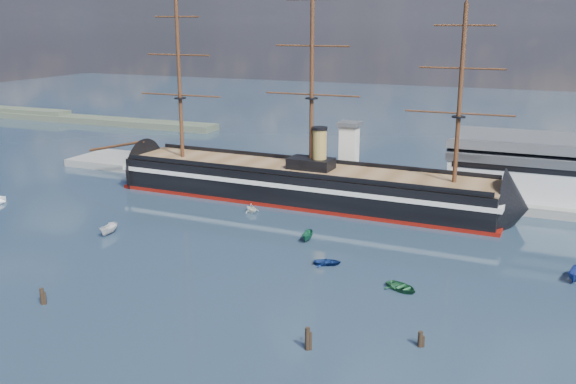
% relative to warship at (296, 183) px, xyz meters
% --- Properties ---
extents(ground, '(600.00, 600.00, 0.00)m').
position_rel_warship_xyz_m(ground, '(5.57, -20.00, -4.04)').
color(ground, '#1F3344').
rests_on(ground, ground).
extents(quay, '(180.00, 18.00, 2.00)m').
position_rel_warship_xyz_m(quay, '(15.57, 16.00, -4.04)').
color(quay, slate).
rests_on(quay, ground).
extents(quay_tower, '(5.00, 5.00, 15.00)m').
position_rel_warship_xyz_m(quay_tower, '(8.57, 13.00, 5.72)').
color(quay_tower, silver).
rests_on(quay_tower, ground).
extents(shoreline, '(120.00, 10.00, 4.00)m').
position_rel_warship_xyz_m(shoreline, '(-133.67, 75.00, -2.59)').
color(shoreline, '#3F4C38').
rests_on(shoreline, ground).
extents(warship, '(113.13, 19.06, 53.94)m').
position_rel_warship_xyz_m(warship, '(0.00, 0.00, 0.00)').
color(warship, black).
rests_on(warship, ground).
extents(motorboat_a, '(6.46, 3.01, 2.49)m').
position_rel_warship_xyz_m(motorboat_a, '(-24.08, -37.30, -4.04)').
color(motorboat_a, silver).
rests_on(motorboat_a, ground).
extents(motorboat_b, '(2.06, 3.17, 1.38)m').
position_rel_warship_xyz_m(motorboat_b, '(20.54, -35.75, -4.04)').
color(motorboat_b, navy).
rests_on(motorboat_b, ground).
extents(motorboat_c, '(5.62, 2.73, 2.16)m').
position_rel_warship_xyz_m(motorboat_c, '(12.91, -25.51, -4.04)').
color(motorboat_c, '#15573B').
rests_on(motorboat_c, ground).
extents(motorboat_d, '(5.50, 6.56, 2.24)m').
position_rel_warship_xyz_m(motorboat_d, '(-4.99, -13.14, -4.04)').
color(motorboat_d, white).
rests_on(motorboat_d, ground).
extents(motorboat_e, '(2.78, 3.66, 1.59)m').
position_rel_warship_xyz_m(motorboat_e, '(34.74, -41.43, -4.04)').
color(motorboat_e, '#205833').
rests_on(motorboat_e, ground).
extents(motorboat_f, '(6.59, 3.41, 2.51)m').
position_rel_warship_xyz_m(motorboat_f, '(59.58, -26.75, -4.04)').
color(motorboat_f, navy).
rests_on(motorboat_f, ground).
extents(piling_near_left, '(0.64, 0.64, 3.22)m').
position_rel_warship_xyz_m(piling_near_left, '(-12.78, -66.97, -4.04)').
color(piling_near_left, black).
rests_on(piling_near_left, ground).
extents(piling_near_right, '(0.64, 0.64, 3.74)m').
position_rel_warship_xyz_m(piling_near_right, '(28.03, -64.34, -4.04)').
color(piling_near_right, black).
rests_on(piling_near_right, ground).
extents(piling_far_right, '(0.64, 0.64, 2.80)m').
position_rel_warship_xyz_m(piling_far_right, '(41.02, -57.98, -4.04)').
color(piling_far_right, black).
rests_on(piling_far_right, ground).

